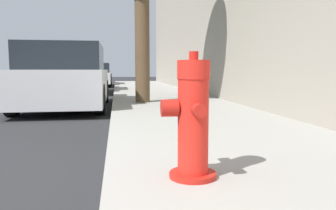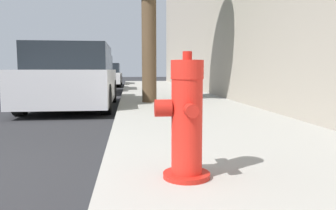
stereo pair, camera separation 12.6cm
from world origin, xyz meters
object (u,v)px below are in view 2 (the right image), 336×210
object	(u,v)px
fire_hydrant	(186,121)
parked_car_mid	(91,75)
parked_car_near	(73,78)
parked_car_far	(104,75)

from	to	relation	value
fire_hydrant	parked_car_mid	world-z (taller)	parked_car_mid
parked_car_near	fire_hydrant	bearing A→B (deg)	-73.45
parked_car_mid	parked_car_far	bearing A→B (deg)	88.57
parked_car_mid	parked_car_far	size ratio (longest dim) A/B	0.93
parked_car_near	parked_car_far	distance (m)	10.41
fire_hydrant	parked_car_mid	bearing A→B (deg)	99.71
fire_hydrant	parked_car_far	size ratio (longest dim) A/B	0.21
parked_car_near	parked_car_far	bearing A→B (deg)	90.24
parked_car_mid	parked_car_near	bearing A→B (deg)	-88.09
parked_car_near	parked_car_far	xyz separation A→B (m)	(-0.04, 10.41, -0.08)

